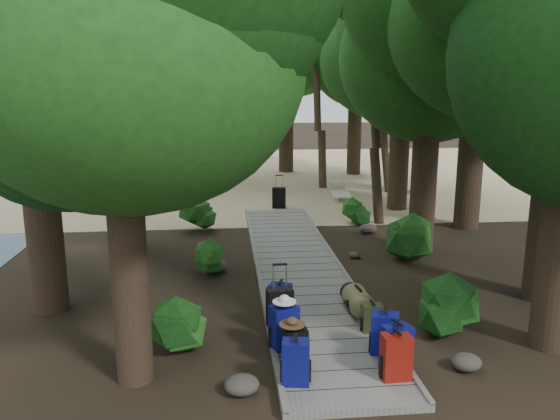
{
  "coord_description": "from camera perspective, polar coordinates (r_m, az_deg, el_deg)",
  "views": [
    {
      "loc": [
        -1.66,
        -11.14,
        4.11
      ],
      "look_at": [
        -0.22,
        2.95,
        1.0
      ],
      "focal_mm": 35.0,
      "sensor_mm": 36.0,
      "label": 1
    }
  ],
  "objects": [
    {
      "name": "lone_suitcase_on_sand",
      "position": [
        19.35,
        -0.11,
        1.29
      ],
      "size": [
        0.5,
        0.34,
        0.73
      ],
      "primitive_type": null,
      "rotation": [
        0.0,
        0.0,
        -0.16
      ],
      "color": "black",
      "rests_on": "sand_beach"
    },
    {
      "name": "rock_right_a",
      "position": [
        8.94,
        18.89,
        -14.81
      ],
      "size": [
        0.46,
        0.41,
        0.25
      ],
      "primitive_type": null,
      "color": "#4C473F",
      "rests_on": "ground"
    },
    {
      "name": "rock_left_d",
      "position": [
        14.67,
        -8.01,
        -3.64
      ],
      "size": [
        0.34,
        0.3,
        0.18
      ],
      "primitive_type": null,
      "color": "#4C473F",
      "rests_on": "ground"
    },
    {
      "name": "suitcase_on_boardwalk",
      "position": [
        9.51,
        -0.02,
        -10.19
      ],
      "size": [
        0.47,
        0.31,
        0.68
      ],
      "primitive_type": null,
      "rotation": [
        0.0,
        0.0,
        0.15
      ],
      "color": "black",
      "rests_on": "boardwalk"
    },
    {
      "name": "hat_white",
      "position": [
        8.58,
        0.46,
        -9.2
      ],
      "size": [
        0.37,
        0.37,
        0.12
      ],
      "primitive_type": null,
      "color": "silver",
      "rests_on": "backpack_left_c"
    },
    {
      "name": "tree_right_f",
      "position": [
        22.47,
        15.33,
        15.29
      ],
      "size": [
        6.06,
        6.06,
        10.83
      ],
      "primitive_type": null,
      "color": "black",
      "rests_on": "ground"
    },
    {
      "name": "shrub_right_b",
      "position": [
        13.91,
        13.68,
        -2.46
      ],
      "size": [
        1.41,
        1.41,
        1.27
      ],
      "primitive_type": null,
      "color": "#1A4815",
      "rests_on": "ground"
    },
    {
      "name": "rock_left_a",
      "position": [
        7.93,
        -4.0,
        -17.76
      ],
      "size": [
        0.49,
        0.44,
        0.27
      ],
      "primitive_type": null,
      "color": "#4C473F",
      "rests_on": "ground"
    },
    {
      "name": "palm_right_a",
      "position": [
        17.28,
        10.93,
        10.33
      ],
      "size": [
        4.18,
        4.18,
        7.12
      ],
      "primitive_type": null,
      "color": "#184613",
      "rests_on": "ground"
    },
    {
      "name": "tree_left_a",
      "position": [
        7.54,
        -16.36,
        8.63
      ],
      "size": [
        4.42,
        4.42,
        7.37
      ],
      "primitive_type": null,
      "color": "black",
      "rests_on": "ground"
    },
    {
      "name": "shrub_left_b",
      "position": [
        12.6,
        -7.76,
        -4.99
      ],
      "size": [
        0.83,
        0.83,
        0.74
      ],
      "primitive_type": null,
      "color": "#1A4815",
      "rests_on": "ground"
    },
    {
      "name": "tree_right_d",
      "position": [
        17.23,
        20.09,
        15.85
      ],
      "size": [
        5.86,
        5.86,
        10.74
      ],
      "primitive_type": null,
      "color": "black",
      "rests_on": "ground"
    },
    {
      "name": "hat_brown",
      "position": [
        8.19,
        1.27,
        -11.52
      ],
      "size": [
        0.39,
        0.39,
        0.12
      ],
      "primitive_type": null,
      "color": "#51351E",
      "rests_on": "backpack_left_b"
    },
    {
      "name": "palm_left_a",
      "position": [
        18.38,
        -15.66,
        9.88
      ],
      "size": [
        4.34,
        4.34,
        6.91
      ],
      "primitive_type": null,
      "color": "#184613",
      "rests_on": "ground"
    },
    {
      "name": "tree_left_b",
      "position": [
        10.78,
        -24.89,
        14.43
      ],
      "size": [
        5.23,
        5.23,
        9.41
      ],
      "primitive_type": null,
      "color": "black",
      "rests_on": "ground"
    },
    {
      "name": "rock_right_d",
      "position": [
        16.22,
        9.18,
        -1.94
      ],
      "size": [
        0.52,
        0.47,
        0.29
      ],
      "primitive_type": null,
      "color": "#4C473F",
      "rests_on": "ground"
    },
    {
      "name": "duffel_right_khaki",
      "position": [
        10.26,
        8.16,
        -9.33
      ],
      "size": [
        0.49,
        0.69,
        0.43
      ],
      "primitive_type": null,
      "rotation": [
        0.0,
        0.0,
        0.09
      ],
      "color": "olive",
      "rests_on": "boardwalk"
    },
    {
      "name": "sand_beach",
      "position": [
        27.5,
        -2.31,
        3.8
      ],
      "size": [
        40.0,
        22.0,
        0.02
      ],
      "primitive_type": "cube",
      "color": "tan",
      "rests_on": "ground"
    },
    {
      "name": "palm_right_b",
      "position": [
        22.77,
        11.45,
        11.94
      ],
      "size": [
        4.17,
        4.17,
        8.06
      ],
      "primitive_type": null,
      "color": "#184613",
      "rests_on": "ground"
    },
    {
      "name": "rock_left_b",
      "position": [
        9.83,
        -12.25,
        -11.96
      ],
      "size": [
        0.39,
        0.35,
        0.21
      ],
      "primitive_type": null,
      "color": "#4C473F",
      "rests_on": "ground"
    },
    {
      "name": "backpack_right_d",
      "position": [
        9.53,
        9.57,
        -10.88
      ],
      "size": [
        0.34,
        0.25,
        0.51
      ],
      "primitive_type": null,
      "rotation": [
        0.0,
        0.0,
        0.01
      ],
      "color": "#3B3F1D",
      "rests_on": "boardwalk"
    },
    {
      "name": "rock_left_c",
      "position": [
        12.74,
        -6.78,
        -5.79
      ],
      "size": [
        0.57,
        0.51,
        0.31
      ],
      "primitive_type": null,
      "color": "#4C473F",
      "rests_on": "ground"
    },
    {
      "name": "boardwalk",
      "position": [
        12.91,
        1.88,
        -5.92
      ],
      "size": [
        2.0,
        12.0,
        0.12
      ],
      "primitive_type": "cube",
      "color": "slate",
      "rests_on": "ground"
    },
    {
      "name": "backpack_left_c",
      "position": [
        8.77,
        0.42,
        -11.89
      ],
      "size": [
        0.5,
        0.43,
        0.77
      ],
      "primitive_type": null,
      "rotation": [
        0.0,
        0.0,
        0.38
      ],
      "color": "navy",
      "rests_on": "boardwalk"
    },
    {
      "name": "shrub_right_a",
      "position": [
        9.87,
        16.84,
        -9.71
      ],
      "size": [
        1.09,
        1.09,
        0.98
      ],
      "primitive_type": null,
      "color": "#1A4815",
      "rests_on": "ground"
    },
    {
      "name": "ground",
      "position": [
        11.99,
        2.52,
        -7.68
      ],
      "size": [
        120.0,
        120.0,
        0.0
      ],
      "primitive_type": "plane",
      "color": "#2E2217",
      "rests_on": "ground"
    },
    {
      "name": "tree_right_c",
      "position": [
        14.28,
        15.44,
        14.37
      ],
      "size": [
        5.45,
        5.45,
        9.43
      ],
      "primitive_type": null,
      "color": "black",
      "rests_on": "ground"
    },
    {
      "name": "backpack_left_d",
      "position": [
        10.07,
        -0.0,
        -9.09
      ],
      "size": [
        0.48,
        0.42,
        0.61
      ],
      "primitive_type": null,
      "rotation": [
        0.0,
        0.0,
        -0.38
      ],
      "color": "navy",
      "rests_on": "boardwalk"
    },
    {
      "name": "backpack_right_c",
      "position": [
        8.78,
        10.88,
        -12.32
      ],
      "size": [
        0.49,
        0.41,
        0.71
      ],
      "primitive_type": null,
      "rotation": [
        0.0,
        0.0,
        -0.3
      ],
      "color": "navy",
      "rests_on": "boardwalk"
    },
    {
      "name": "rock_right_c",
      "position": [
        13.83,
        7.8,
        -4.68
      ],
      "size": [
        0.29,
        0.26,
        0.16
      ],
      "primitive_type": null,
      "color": "#4C473F",
      "rests_on": "ground"
    },
    {
      "name": "tree_back_b",
      "position": [
        28.02,
        0.66,
        14.88
      ],
      "size": [
        5.97,
        5.97,
        10.66
      ],
      "primitive_type": null,
      "color": "black",
      "rests_on": "ground"
    },
    {
      "name": "backpack_right_a",
      "position": [
        8.1,
        12.05,
        -14.53
      ],
      "size": [
        0.41,
        0.3,
        0.72
      ],
      "primitive_type": null,
      "rotation": [
        0.0,
        0.0,
        0.04
      ],
      "color": "maroon",
      "rests_on": "boardwalk"
    },
    {
      "name": "tree_back_d",
      "position": [
        26.44,
        -14.99,
        12.3
      ],
      "size": [
        5.11,
        5.11,
        8.52
      ],
      "primitive_type": null,
      "color": "black",
      "rests_on": "ground"
    },
    {
      "name": "sun_lounger",
      "position": [
        21.01,
        6.42,
        1.98
      ],
      "size": [
        0.81,
        2.05,
        0.65
      ],
      "primitive_type": null,
      "rotation": [
        0.0,
        0.0,
        -0.08
      ],
      "color": "silver",
      "rests_on": "sand_beach"
    },
    {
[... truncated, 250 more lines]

